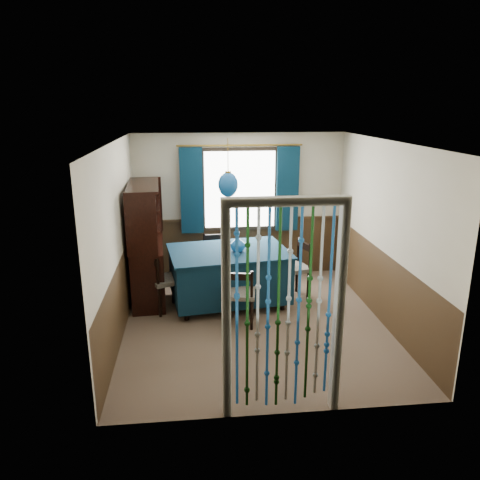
{
  "coord_description": "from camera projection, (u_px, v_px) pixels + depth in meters",
  "views": [
    {
      "loc": [
        -0.84,
        -5.91,
        2.97
      ],
      "look_at": [
        -0.15,
        0.52,
        1.07
      ],
      "focal_mm": 35.0,
      "sensor_mm": 36.0,
      "label": 1
    }
  ],
  "objects": [
    {
      "name": "vase_table",
      "position": [
        238.0,
        244.0,
        6.94
      ],
      "size": [
        0.27,
        0.27,
        0.22
      ],
      "primitive_type": "imported",
      "rotation": [
        0.0,
        0.0,
        -0.37
      ],
      "color": "#134C89",
      "rests_on": "dining_table"
    },
    {
      "name": "wainscot_front",
      "position": [
        283.0,
        368.0,
        4.53
      ],
      "size": [
        3.6,
        0.0,
        3.6
      ],
      "primitive_type": "plane",
      "rotation": [
        -1.57,
        0.0,
        0.0
      ],
      "color": "#3C2916",
      "rests_on": "ground"
    },
    {
      "name": "vase_sideboard",
      "position": [
        151.0,
        231.0,
        7.47
      ],
      "size": [
        0.21,
        0.21,
        0.19
      ],
      "primitive_type": "imported",
      "rotation": [
        0.0,
        0.0,
        -0.17
      ],
      "color": "beige",
      "rests_on": "sideboard"
    },
    {
      "name": "bowl_shelf",
      "position": [
        147.0,
        225.0,
        6.79
      ],
      "size": [
        0.24,
        0.24,
        0.05
      ],
      "primitive_type": "imported",
      "rotation": [
        0.0,
        0.0,
        -0.29
      ],
      "color": "beige",
      "rests_on": "sideboard"
    },
    {
      "name": "wall_left",
      "position": [
        117.0,
        242.0,
        6.03
      ],
      "size": [
        0.0,
        4.0,
        4.0
      ],
      "primitive_type": "plane",
      "rotation": [
        1.57,
        0.0,
        1.57
      ],
      "color": "beige",
      "rests_on": "ground"
    },
    {
      "name": "wall_back",
      "position": [
        239.0,
        206.0,
        8.12
      ],
      "size": [
        3.6,
        0.0,
        3.6
      ],
      "primitive_type": "plane",
      "rotation": [
        1.57,
        0.0,
        0.0
      ],
      "color": "beige",
      "rests_on": "ground"
    },
    {
      "name": "wall_front",
      "position": [
        285.0,
        297.0,
        4.3
      ],
      "size": [
        3.6,
        0.0,
        3.6
      ],
      "primitive_type": "plane",
      "rotation": [
        -1.57,
        0.0,
        0.0
      ],
      "color": "beige",
      "rests_on": "ground"
    },
    {
      "name": "sideboard",
      "position": [
        147.0,
        260.0,
        7.27
      ],
      "size": [
        0.57,
        1.42,
        1.82
      ],
      "rotation": [
        0.0,
        0.0,
        0.06
      ],
      "color": "black",
      "rests_on": "floor"
    },
    {
      "name": "wall_right",
      "position": [
        385.0,
        234.0,
        6.39
      ],
      "size": [
        0.0,
        4.0,
        4.0
      ],
      "primitive_type": "plane",
      "rotation": [
        1.57,
        0.0,
        -1.57
      ],
      "color": "beige",
      "rests_on": "ground"
    },
    {
      "name": "doorway",
      "position": [
        283.0,
        315.0,
        4.41
      ],
      "size": [
        1.16,
        0.12,
        2.18
      ],
      "primitive_type": null,
      "color": "silver",
      "rests_on": "ground"
    },
    {
      "name": "chair_far",
      "position": [
        216.0,
        258.0,
        7.86
      ],
      "size": [
        0.45,
        0.43,
        0.87
      ],
      "rotation": [
        0.0,
        0.0,
        3.19
      ],
      "color": "black",
      "rests_on": "floor"
    },
    {
      "name": "chair_right",
      "position": [
        295.0,
        268.0,
        7.31
      ],
      "size": [
        0.54,
        0.56,
        0.93
      ],
      "rotation": [
        0.0,
        0.0,
        1.83
      ],
      "color": "black",
      "rests_on": "floor"
    },
    {
      "name": "ceiling",
      "position": [
        256.0,
        142.0,
        5.86
      ],
      "size": [
        4.0,
        4.0,
        0.0
      ],
      "primitive_type": "plane",
      "rotation": [
        3.14,
        0.0,
        0.0
      ],
      "color": "silver",
      "rests_on": "ground"
    },
    {
      "name": "floor",
      "position": [
        254.0,
        323.0,
        6.56
      ],
      "size": [
        4.0,
        4.0,
        0.0
      ],
      "primitive_type": "plane",
      "color": "brown",
      "rests_on": "ground"
    },
    {
      "name": "chair_near",
      "position": [
        240.0,
        295.0,
        6.39
      ],
      "size": [
        0.48,
        0.46,
        0.85
      ],
      "rotation": [
        0.0,
        0.0,
        -0.16
      ],
      "color": "black",
      "rests_on": "floor"
    },
    {
      "name": "dining_table",
      "position": [
        229.0,
        273.0,
        7.11
      ],
      "size": [
        1.9,
        1.44,
        0.85
      ],
      "rotation": [
        0.0,
        0.0,
        0.14
      ],
      "color": "#0A2436",
      "rests_on": "floor"
    },
    {
      "name": "window",
      "position": [
        240.0,
        190.0,
        7.99
      ],
      "size": [
        1.32,
        0.12,
        1.42
      ],
      "primitive_type": "cube",
      "color": "black",
      "rests_on": "wall_back"
    },
    {
      "name": "wainscot_left",
      "position": [
        122.0,
        296.0,
        6.24
      ],
      "size": [
        0.0,
        4.0,
        4.0
      ],
      "primitive_type": "plane",
      "rotation": [
        1.57,
        0.0,
        1.57
      ],
      "color": "#3C2916",
      "rests_on": "ground"
    },
    {
      "name": "wainscot_back",
      "position": [
        240.0,
        248.0,
        8.31
      ],
      "size": [
        3.6,
        0.0,
        3.6
      ],
      "primitive_type": "plane",
      "rotation": [
        1.57,
        0.0,
        0.0
      ],
      "color": "#3C2916",
      "rests_on": "ground"
    },
    {
      "name": "pendant_lamp",
      "position": [
        228.0,
        185.0,
        6.73
      ],
      "size": [
        0.29,
        0.29,
        0.84
      ],
      "color": "olive",
      "rests_on": "ceiling"
    },
    {
      "name": "chair_left",
      "position": [
        164.0,
        281.0,
        6.85
      ],
      "size": [
        0.55,
        0.56,
        0.88
      ],
      "rotation": [
        0.0,
        0.0,
        -1.17
      ],
      "color": "black",
      "rests_on": "floor"
    },
    {
      "name": "wainscot_right",
      "position": [
        380.0,
        285.0,
        6.6
      ],
      "size": [
        0.0,
        4.0,
        4.0
      ],
      "primitive_type": "plane",
      "rotation": [
        1.57,
        0.0,
        -1.57
      ],
      "color": "#3C2916",
      "rests_on": "ground"
    }
  ]
}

